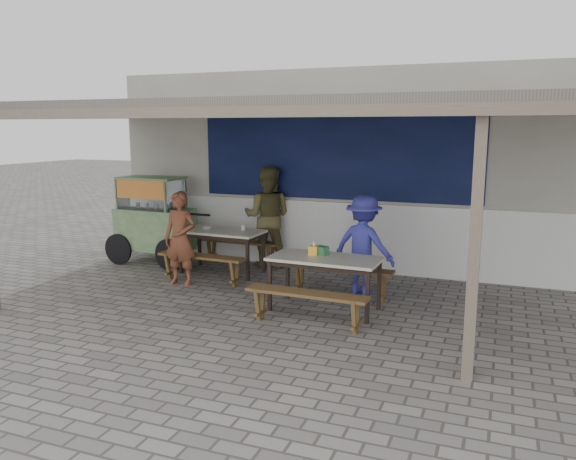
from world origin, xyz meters
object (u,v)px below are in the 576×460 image
at_px(table_right, 325,263).
at_px(bench_left_wall, 240,246).
at_px(table_left, 222,235).
at_px(tissue_box, 314,250).
at_px(patron_right_table, 364,245).
at_px(condiment_bowl, 207,228).
at_px(donation_box, 321,250).
at_px(condiment_jar, 243,227).
at_px(vendor_cart, 154,217).
at_px(patron_wall_side, 268,217).
at_px(bench_right_wall, 340,274).
at_px(bench_right_street, 306,300).
at_px(patron_street_side, 180,239).
at_px(bench_left_street, 202,262).

bearing_deg(table_right, bench_left_wall, 140.37).
distance_m(table_left, tissue_box, 2.42).
relative_size(patron_right_table, condiment_bowl, 8.30).
bearing_deg(donation_box, tissue_box, -164.12).
xyz_separation_m(table_right, condiment_jar, (-1.94, 1.48, 0.12)).
height_order(donation_box, condiment_bowl, donation_box).
xyz_separation_m(vendor_cart, donation_box, (3.69, -1.38, -0.06)).
xyz_separation_m(patron_wall_side, condiment_jar, (-0.20, -0.61, -0.11)).
bearing_deg(bench_right_wall, bench_right_street, -90.00).
bearing_deg(table_left, bench_right_street, -39.65).
height_order(table_right, condiment_jar, condiment_jar).
bearing_deg(table_right, patron_right_table, 73.97).
bearing_deg(patron_right_table, patron_street_side, 23.96).
bearing_deg(vendor_cart, bench_right_wall, -9.59).
height_order(patron_street_side, patron_right_table, patron_right_table).
bearing_deg(bench_right_wall, patron_wall_side, 143.59).
height_order(bench_left_street, donation_box, donation_box).
bearing_deg(patron_wall_side, bench_right_wall, 131.52).
bearing_deg(bench_right_wall, donation_box, -99.43).
relative_size(bench_right_wall, condiment_jar, 18.03).
height_order(patron_street_side, donation_box, patron_street_side).
relative_size(table_right, patron_right_table, 1.00).
bearing_deg(bench_left_wall, condiment_bowl, -112.84).
xyz_separation_m(bench_left_street, bench_right_street, (2.28, -1.35, 0.00)).
xyz_separation_m(bench_right_wall, patron_right_table, (0.28, 0.26, 0.41)).
bearing_deg(condiment_jar, tissue_box, -38.30).
bearing_deg(table_left, tissue_box, -28.22).
xyz_separation_m(vendor_cart, patron_right_table, (4.08, -0.54, -0.12)).
xyz_separation_m(patron_right_table, condiment_bowl, (-2.86, 0.37, 0.02)).
bearing_deg(table_left, condiment_bowl, -179.13).
distance_m(bench_right_wall, donation_box, 0.75).
bearing_deg(bench_left_street, patron_right_table, 8.81).
bearing_deg(patron_street_side, condiment_jar, 60.12).
height_order(bench_right_street, tissue_box, tissue_box).
height_order(bench_left_wall, tissue_box, tissue_box).
height_order(table_right, vendor_cart, vendor_cart).
relative_size(table_left, bench_left_street, 0.95).
bearing_deg(patron_wall_side, donation_box, 119.76).
bearing_deg(bench_left_street, bench_left_wall, 90.00).
bearing_deg(patron_street_side, condiment_bowl, 90.39).
distance_m(bench_right_wall, patron_street_side, 2.61).
bearing_deg(tissue_box, table_right, -26.24).
distance_m(patron_wall_side, tissue_box, 2.53).
xyz_separation_m(bench_right_wall, tissue_box, (-0.21, -0.60, 0.47)).
height_order(patron_wall_side, condiment_bowl, patron_wall_side).
height_order(bench_left_wall, bench_right_wall, same).
bearing_deg(patron_street_side, bench_right_wall, 5.88).
bearing_deg(table_left, vendor_cart, 175.14).
distance_m(bench_right_wall, patron_right_table, 0.56).
bearing_deg(vendor_cart, table_right, -19.35).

